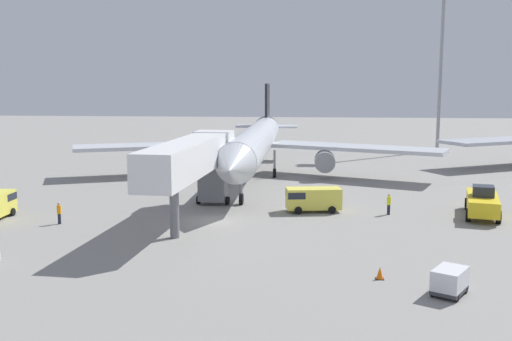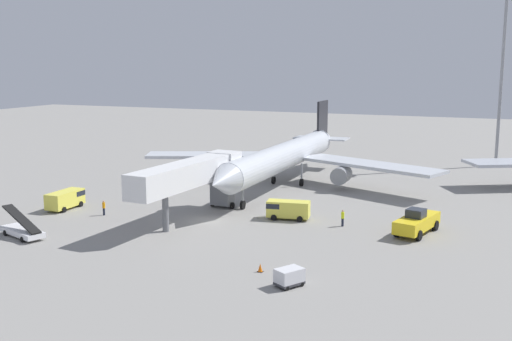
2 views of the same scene
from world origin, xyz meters
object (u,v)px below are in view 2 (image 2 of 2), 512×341
at_px(baggage_cart_mid_left, 289,276).
at_px(airplane_at_gate, 287,156).
at_px(jet_bridge, 193,175).
at_px(pushback_tug, 417,222).
at_px(service_van_outer_left, 66,199).
at_px(service_van_near_center, 287,209).
at_px(ground_crew_worker_foreground, 343,218).
at_px(safety_cone_alpha, 260,268).
at_px(apron_light_mast, 504,41).
at_px(ground_crew_worker_midground, 104,207).
at_px(belt_loader_truck, 22,230).

bearing_deg(baggage_cart_mid_left, airplane_at_gate, 110.11).
xyz_separation_m(jet_bridge, pushback_tug, (24.67, 3.75, -3.96)).
bearing_deg(service_van_outer_left, jet_bridge, 4.34).
distance_m(jet_bridge, service_van_near_center, 11.49).
xyz_separation_m(ground_crew_worker_foreground, safety_cone_alpha, (-2.75, -17.48, -0.62)).
height_order(service_van_outer_left, apron_light_mast, apron_light_mast).
bearing_deg(ground_crew_worker_midground, pushback_tug, 9.71).
distance_m(service_van_near_center, service_van_outer_left, 27.73).
bearing_deg(belt_loader_truck, service_van_outer_left, 109.32).
relative_size(service_van_near_center, baggage_cart_mid_left, 1.93).
bearing_deg(apron_light_mast, service_van_outer_left, -131.42).
xyz_separation_m(jet_bridge, ground_crew_worker_foreground, (16.65, 3.68, -4.25)).
xyz_separation_m(pushback_tug, baggage_cart_mid_left, (-7.28, -19.87, -0.44)).
xyz_separation_m(service_van_outer_left, ground_crew_worker_foreground, (33.93, 4.99, -0.27)).
bearing_deg(belt_loader_truck, jet_bridge, 45.53).
xyz_separation_m(belt_loader_truck, baggage_cart_mid_left, (30.46, -2.81, 0.08)).
xyz_separation_m(belt_loader_truck, ground_crew_worker_midground, (2.20, 10.98, 0.20)).
relative_size(airplane_at_gate, safety_cone_alpha, 63.48).
distance_m(jet_bridge, baggage_cart_mid_left, 24.12).
height_order(safety_cone_alpha, apron_light_mast, apron_light_mast).
bearing_deg(pushback_tug, airplane_at_gate, 138.52).
distance_m(jet_bridge, ground_crew_worker_foreground, 17.57).
height_order(baggage_cart_mid_left, ground_crew_worker_foreground, ground_crew_worker_foreground).
bearing_deg(pushback_tug, ground_crew_worker_foreground, -179.53).
distance_m(ground_crew_worker_foreground, apron_light_mast, 55.89).
bearing_deg(belt_loader_truck, pushback_tug, 24.33).
height_order(pushback_tug, belt_loader_truck, belt_loader_truck).
relative_size(service_van_near_center, safety_cone_alpha, 6.83).
relative_size(service_van_near_center, apron_light_mast, 0.16).
distance_m(belt_loader_truck, ground_crew_worker_midground, 11.20).
distance_m(service_van_near_center, ground_crew_worker_midground, 21.78).
distance_m(pushback_tug, ground_crew_worker_foreground, 8.03).
distance_m(service_van_outer_left, ground_crew_worker_midground, 6.50).
xyz_separation_m(airplane_at_gate, service_van_outer_left, (-20.43, -24.08, -3.14)).
height_order(airplane_at_gate, apron_light_mast, apron_light_mast).
distance_m(service_van_near_center, baggage_cart_mid_left, 21.75).
height_order(service_van_outer_left, ground_crew_worker_foreground, service_van_outer_left).
height_order(pushback_tug, baggage_cart_mid_left, pushback_tug).
height_order(ground_crew_worker_foreground, safety_cone_alpha, ground_crew_worker_foreground).
height_order(airplane_at_gate, ground_crew_worker_midground, airplane_at_gate).
height_order(pushback_tug, service_van_outer_left, pushback_tug).
relative_size(jet_bridge, service_van_outer_left, 3.70).
bearing_deg(jet_bridge, apron_light_mast, 59.82).
xyz_separation_m(airplane_at_gate, baggage_cart_mid_left, (14.24, -38.89, -3.57)).
height_order(jet_bridge, belt_loader_truck, jet_bridge).
bearing_deg(airplane_at_gate, apron_light_mast, 47.73).
xyz_separation_m(baggage_cart_mid_left, ground_crew_worker_midground, (-28.26, 13.79, 0.13)).
relative_size(baggage_cart_mid_left, apron_light_mast, 0.08).
bearing_deg(baggage_cart_mid_left, service_van_outer_left, 156.87).
bearing_deg(safety_cone_alpha, ground_crew_worker_foreground, 81.05).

